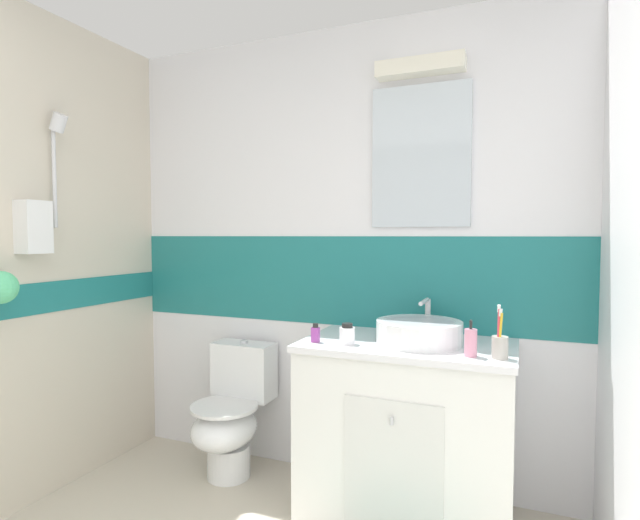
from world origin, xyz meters
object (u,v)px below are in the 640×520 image
(sink_basin, at_px, (419,331))
(toothbrush_cup, at_px, (500,345))
(hair_gel_jar, at_px, (347,335))
(soap_dispenser, at_px, (471,342))
(toilet, at_px, (231,414))
(perfume_flask_small, at_px, (315,333))

(sink_basin, distance_m, toothbrush_cup, 0.40)
(sink_basin, relative_size, hair_gel_jar, 4.53)
(soap_dispenser, xyz_separation_m, hair_gel_jar, (-0.55, 0.02, -0.01))
(toilet, xyz_separation_m, soap_dispenser, (1.31, -0.22, 0.56))
(soap_dispenser, xyz_separation_m, perfume_flask_small, (-0.71, 0.01, -0.02))
(soap_dispenser, relative_size, perfume_flask_small, 1.73)
(hair_gel_jar, bearing_deg, toothbrush_cup, -1.41)
(toothbrush_cup, bearing_deg, sink_basin, 155.89)
(sink_basin, bearing_deg, hair_gel_jar, -154.62)
(perfume_flask_small, bearing_deg, toothbrush_cup, 0.02)
(toilet, distance_m, toothbrush_cup, 1.54)
(hair_gel_jar, distance_m, perfume_flask_small, 0.15)
(sink_basin, distance_m, soap_dispenser, 0.30)
(soap_dispenser, relative_size, hair_gel_jar, 1.59)
(toilet, relative_size, soap_dispenser, 4.75)
(hair_gel_jar, height_order, perfume_flask_small, hair_gel_jar)
(sink_basin, relative_size, toothbrush_cup, 1.99)
(sink_basin, distance_m, toilet, 1.20)
(perfume_flask_small, bearing_deg, sink_basin, 19.43)
(sink_basin, height_order, hair_gel_jar, sink_basin)
(toilet, height_order, perfume_flask_small, perfume_flask_small)
(toilet, xyz_separation_m, toothbrush_cup, (1.42, -0.21, 0.56))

